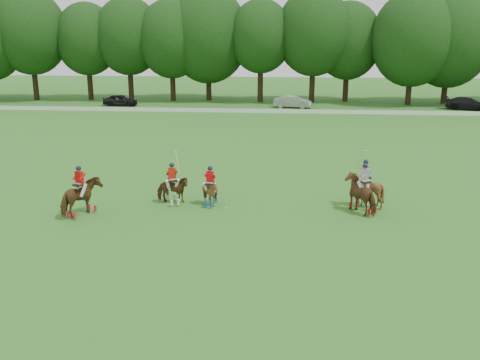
# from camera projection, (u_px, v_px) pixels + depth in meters

# --- Properties ---
(ground) EXTENTS (180.00, 180.00, 0.00)m
(ground) POSITION_uv_depth(u_px,v_px,m) (205.00, 235.00, 23.54)
(ground) COLOR #287220
(ground) RESTS_ON ground
(tree_line) EXTENTS (117.98, 14.32, 14.75)m
(tree_line) POSITION_uv_depth(u_px,v_px,m) (263.00, 37.00, 67.51)
(tree_line) COLOR black
(tree_line) RESTS_ON ground
(boundary_rail) EXTENTS (120.00, 0.10, 0.44)m
(boundary_rail) POSITION_uv_depth(u_px,v_px,m) (256.00, 111.00, 59.99)
(boundary_rail) COLOR white
(boundary_rail) RESTS_ON ground
(car_left) EXTENTS (4.23, 1.84, 1.42)m
(car_left) POSITION_uv_depth(u_px,v_px,m) (120.00, 100.00, 65.62)
(car_left) COLOR black
(car_left) RESTS_ON ground
(car_mid) EXTENTS (4.65, 2.25, 1.47)m
(car_mid) POSITION_uv_depth(u_px,v_px,m) (293.00, 102.00, 63.83)
(car_mid) COLOR #9F9EA4
(car_mid) RESTS_ON ground
(car_right) EXTENTS (5.50, 3.60, 1.48)m
(car_right) POSITION_uv_depth(u_px,v_px,m) (469.00, 104.00, 62.10)
(car_right) COLOR black
(car_right) RESTS_ON ground
(polo_red_a) EXTENTS (1.82, 2.35, 2.49)m
(polo_red_a) POSITION_uv_depth(u_px,v_px,m) (81.00, 197.00, 25.85)
(polo_red_a) COLOR #4F2B15
(polo_red_a) RESTS_ON ground
(polo_red_b) EXTENTS (1.82, 1.71, 2.72)m
(polo_red_b) POSITION_uv_depth(u_px,v_px,m) (173.00, 189.00, 27.73)
(polo_red_b) COLOR #4F2B15
(polo_red_b) RESTS_ON ground
(polo_red_c) EXTENTS (1.24, 1.35, 2.09)m
(polo_red_c) POSITION_uv_depth(u_px,v_px,m) (210.00, 192.00, 27.44)
(polo_red_c) COLOR #4F2B15
(polo_red_c) RESTS_ON ground
(polo_stripe_a) EXTENTS (2.02, 2.29, 2.48)m
(polo_stripe_a) POSITION_uv_depth(u_px,v_px,m) (364.00, 194.00, 26.37)
(polo_stripe_a) COLOR #4F2B15
(polo_stripe_a) RESTS_ON ground
(polo_stripe_b) EXTENTS (1.98, 2.07, 3.01)m
(polo_stripe_b) POSITION_uv_depth(u_px,v_px,m) (364.00, 189.00, 27.20)
(polo_stripe_b) COLOR #4F2B15
(polo_stripe_b) RESTS_ON ground
(polo_ball) EXTENTS (0.09, 0.09, 0.09)m
(polo_ball) POSITION_uv_depth(u_px,v_px,m) (227.00, 208.00, 27.01)
(polo_ball) COLOR white
(polo_ball) RESTS_ON ground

